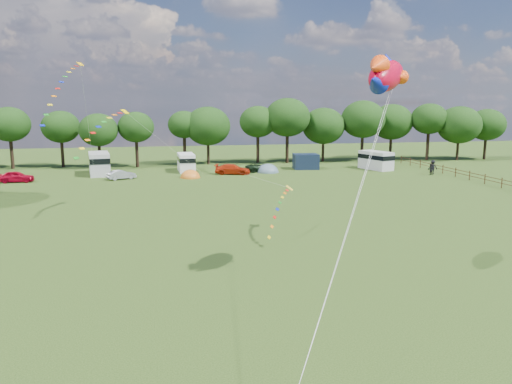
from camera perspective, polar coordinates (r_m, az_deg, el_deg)
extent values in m
plane|color=black|center=(24.81, 3.64, -12.39)|extent=(180.00, 180.00, 0.00)
cylinder|color=black|center=(80.96, -26.13, 3.90)|extent=(0.49, 0.49, 4.25)
ellipsoid|color=black|center=(80.68, -26.37, 6.95)|extent=(5.86, 5.86, 4.98)
cylinder|color=black|center=(80.07, -21.24, 4.06)|extent=(0.47, 0.47, 3.90)
ellipsoid|color=black|center=(79.79, -21.43, 6.95)|extent=(5.58, 5.58, 4.74)
cylinder|color=black|center=(76.27, -17.43, 3.89)|extent=(0.44, 0.44, 3.56)
ellipsoid|color=black|center=(75.98, -17.58, 6.78)|extent=(5.56, 5.56, 4.73)
cylinder|color=black|center=(76.81, -13.44, 4.26)|extent=(0.47, 0.47, 3.95)
ellipsoid|color=black|center=(76.52, -13.57, 7.22)|extent=(5.33, 5.33, 4.53)
cylinder|color=black|center=(78.61, -8.15, 4.71)|extent=(0.50, 0.50, 4.33)
ellipsoid|color=black|center=(78.34, -8.23, 7.64)|extent=(4.95, 4.95, 4.21)
cylinder|color=black|center=(78.47, -5.48, 4.38)|extent=(0.43, 0.43, 3.31)
ellipsoid|color=black|center=(78.16, -5.53, 7.51)|extent=(7.03, 7.03, 5.98)
cylinder|color=black|center=(79.81, 0.21, 4.90)|extent=(0.50, 0.50, 4.36)
ellipsoid|color=black|center=(79.53, 0.21, 8.04)|extent=(5.84, 5.84, 4.97)
cylinder|color=black|center=(79.98, 3.58, 4.96)|extent=(0.51, 0.51, 4.55)
ellipsoid|color=black|center=(79.68, 3.62, 8.51)|extent=(7.15, 7.15, 6.08)
cylinder|color=black|center=(82.50, 7.66, 4.58)|extent=(0.42, 0.42, 3.21)
ellipsoid|color=black|center=(82.21, 7.72, 7.49)|extent=(6.90, 6.90, 5.86)
cylinder|color=black|center=(84.15, 12.02, 4.89)|extent=(0.48, 0.48, 4.17)
ellipsoid|color=black|center=(83.86, 12.14, 8.13)|extent=(7.16, 7.16, 6.09)
cylinder|color=black|center=(88.40, 15.11, 4.84)|extent=(0.45, 0.45, 3.66)
ellipsoid|color=black|center=(88.13, 15.25, 7.73)|extent=(7.05, 7.05, 5.99)
cylinder|color=black|center=(88.71, 19.01, 4.97)|extent=(0.52, 0.52, 4.65)
ellipsoid|color=black|center=(88.46, 19.18, 7.91)|extent=(5.96, 5.96, 5.06)
cylinder|color=black|center=(90.12, 22.03, 4.39)|extent=(0.42, 0.42, 3.19)
ellipsoid|color=black|center=(89.84, 22.21, 7.12)|extent=(7.23, 7.23, 6.14)
cylinder|color=black|center=(93.47, 24.68, 4.49)|extent=(0.44, 0.44, 3.52)
ellipsoid|color=black|center=(93.22, 24.87, 6.99)|extent=(6.22, 6.22, 5.28)
cylinder|color=#472D19|center=(62.69, 26.28, 0.94)|extent=(0.12, 0.12, 1.20)
cylinder|color=#472D19|center=(61.48, 27.14, 1.04)|extent=(0.08, 3.00, 0.08)
cylinder|color=#472D19|center=(61.53, 27.11, 0.67)|extent=(0.08, 3.00, 0.08)
cylinder|color=#472D19|center=(65.07, 24.69, 1.37)|extent=(0.12, 0.12, 1.20)
cylinder|color=#472D19|center=(63.83, 25.49, 1.47)|extent=(0.08, 3.00, 0.08)
cylinder|color=#472D19|center=(63.88, 25.47, 1.11)|extent=(0.08, 3.00, 0.08)
cylinder|color=#472D19|center=(67.50, 23.22, 1.76)|extent=(0.12, 0.12, 1.20)
cylinder|color=#472D19|center=(66.23, 23.96, 1.86)|extent=(0.08, 3.00, 0.08)
cylinder|color=#472D19|center=(66.29, 23.94, 1.52)|extent=(0.08, 3.00, 0.08)
cylinder|color=#472D19|center=(69.97, 21.85, 2.12)|extent=(0.12, 0.12, 1.20)
cylinder|color=#472D19|center=(68.69, 22.54, 2.23)|extent=(0.08, 3.00, 0.08)
cylinder|color=#472D19|center=(68.74, 22.52, 1.90)|extent=(0.08, 3.00, 0.08)
cylinder|color=#472D19|center=(72.48, 20.57, 2.46)|extent=(0.12, 0.12, 1.20)
cylinder|color=#472D19|center=(71.18, 21.22, 2.57)|extent=(0.08, 3.00, 0.08)
cylinder|color=#472D19|center=(71.23, 21.20, 2.25)|extent=(0.08, 3.00, 0.08)
cylinder|color=#472D19|center=(75.03, 19.38, 2.77)|extent=(0.12, 0.12, 1.20)
cylinder|color=#472D19|center=(73.71, 19.98, 2.89)|extent=(0.08, 3.00, 0.08)
cylinder|color=#472D19|center=(73.76, 19.96, 2.58)|extent=(0.08, 3.00, 0.08)
cylinder|color=#472D19|center=(77.61, 18.27, 3.06)|extent=(0.12, 0.12, 1.20)
cylinder|color=#472D19|center=(76.28, 18.83, 3.18)|extent=(0.08, 3.00, 0.08)
cylinder|color=#472D19|center=(76.32, 18.81, 2.88)|extent=(0.08, 3.00, 0.08)
cylinder|color=#472D19|center=(80.22, 17.23, 3.34)|extent=(0.12, 0.12, 1.20)
cylinder|color=#472D19|center=(78.87, 17.75, 3.46)|extent=(0.08, 3.00, 0.08)
cylinder|color=#472D19|center=(78.92, 17.74, 3.17)|extent=(0.08, 3.00, 0.08)
cylinder|color=#472D19|center=(82.86, 16.25, 3.59)|extent=(0.12, 0.12, 1.20)
cylinder|color=#472D19|center=(81.50, 16.74, 3.71)|extent=(0.08, 3.00, 0.08)
cylinder|color=#472D19|center=(81.54, 16.73, 3.43)|extent=(0.08, 3.00, 0.08)
imported|color=#A9041E|center=(66.96, -25.73, 1.59)|extent=(4.17, 1.66, 1.39)
imported|color=gray|center=(64.93, -15.13, 1.92)|extent=(3.54, 2.54, 1.18)
imported|color=#B7280B|center=(67.21, -2.69, 2.61)|extent=(4.94, 3.16, 1.37)
imported|color=black|center=(69.79, 0.65, 2.84)|extent=(4.77, 2.78, 1.22)
cube|color=#B6B5B8|center=(69.94, -17.47, 3.10)|extent=(3.36, 6.21, 2.95)
cube|color=black|center=(69.87, -17.50, 3.59)|extent=(3.42, 6.34, 0.70)
cylinder|color=black|center=(68.23, -17.36, 2.04)|extent=(0.87, 0.42, 0.83)
cylinder|color=black|center=(71.91, -17.49, 2.43)|extent=(0.87, 0.42, 0.83)
cube|color=white|center=(70.72, -7.98, 3.36)|extent=(2.30, 5.06, 2.49)
cube|color=black|center=(70.66, -7.99, 3.77)|extent=(2.35, 5.16, 0.59)
cylinder|color=black|center=(69.28, -7.85, 2.48)|extent=(0.71, 0.28, 0.70)
cylinder|color=black|center=(72.38, -8.08, 2.80)|extent=(0.71, 0.28, 0.70)
cube|color=silver|center=(74.15, 13.53, 3.54)|extent=(3.68, 5.65, 2.61)
cube|color=black|center=(74.09, 13.55, 3.94)|extent=(3.76, 5.77, 0.62)
cylinder|color=black|center=(73.06, 14.36, 2.66)|extent=(0.78, 0.48, 0.74)
cylinder|color=black|center=(75.48, 12.67, 2.96)|extent=(0.78, 0.48, 0.74)
ellipsoid|color=orange|center=(64.70, -7.52, 1.65)|extent=(2.48, 2.85, 2.04)
cylinder|color=orange|center=(64.70, -7.52, 1.67)|extent=(2.60, 2.60, 0.08)
ellipsoid|color=slate|center=(69.24, 1.34, 2.29)|extent=(2.97, 3.41, 2.32)
cylinder|color=slate|center=(69.24, 1.34, 2.31)|extent=(3.12, 3.12, 0.08)
cube|color=black|center=(72.97, 5.71, 3.50)|extent=(3.77, 3.18, 2.19)
ellipsoid|color=#BC021E|center=(26.18, 14.65, 12.72)|extent=(3.60, 3.79, 2.20)
ellipsoid|color=gold|center=(26.17, 14.63, 12.34)|extent=(2.24, 2.36, 1.21)
cone|color=#FF480D|center=(24.61, 13.56, 13.75)|extent=(1.62, 1.65, 1.16)
cone|color=#09189D|center=(24.57, 13.50, 12.15)|extent=(1.62, 1.65, 1.16)
cone|color=#09189D|center=(26.33, 14.79, 14.25)|extent=(1.27, 1.25, 0.98)
sphere|color=white|center=(27.57, 14.64, 13.01)|extent=(0.37, 0.37, 0.37)
sphere|color=black|center=(27.67, 14.58, 13.00)|extent=(0.18, 0.18, 0.18)
cube|color=#E9AA0A|center=(51.00, -19.45, 13.63)|extent=(0.71, 0.72, 0.34)
cube|color=red|center=(50.54, -19.83, 13.39)|extent=(0.47, 0.51, 0.09)
cube|color=orange|center=(50.07, -20.21, 13.10)|extent=(0.47, 0.51, 0.10)
cube|color=yellow|center=(49.60, -20.59, 12.71)|extent=(0.47, 0.51, 0.11)
cube|color=#198C1E|center=(49.14, -20.97, 12.22)|extent=(0.46, 0.51, 0.12)
cube|color=#0C1EB2|center=(48.67, -21.35, 11.63)|extent=(0.46, 0.50, 0.13)
cube|color=red|center=(48.21, -21.73, 10.93)|extent=(0.46, 0.50, 0.14)
cube|color=orange|center=(47.76, -22.11, 10.12)|extent=(0.45, 0.50, 0.14)
cube|color=yellow|center=(47.33, -22.49, 9.19)|extent=(0.45, 0.49, 0.15)
cube|color=#198C1E|center=(46.90, -22.86, 8.16)|extent=(0.45, 0.49, 0.16)
cube|color=#0C1EB2|center=(46.50, -23.23, 7.00)|extent=(0.44, 0.49, 0.17)
cube|color=#FFD700|center=(45.23, -14.75, 8.88)|extent=(0.77, 0.81, 0.38)
cube|color=red|center=(44.81, -15.30, 8.70)|extent=(0.48, 0.61, 0.11)
cube|color=orange|center=(44.39, -15.86, 8.48)|extent=(0.48, 0.60, 0.12)
cube|color=yellow|center=(43.98, -16.42, 8.14)|extent=(0.48, 0.60, 0.13)
cube|color=#198C1E|center=(43.58, -16.99, 7.69)|extent=(0.48, 0.60, 0.14)
cube|color=#0C1EB2|center=(43.20, -17.56, 7.13)|extent=(0.47, 0.60, 0.15)
cube|color=red|center=(42.82, -18.13, 6.44)|extent=(0.47, 0.60, 0.16)
cube|color=orange|center=(42.46, -18.71, 5.64)|extent=(0.46, 0.59, 0.17)
cube|color=yellow|center=(42.12, -19.28, 4.72)|extent=(0.46, 0.59, 0.17)
cube|color=#198C1E|center=(41.80, -19.86, 3.67)|extent=(0.45, 0.59, 0.18)
cube|color=yellow|center=(37.54, 3.84, 0.47)|extent=(0.69, 0.74, 0.37)
cube|color=red|center=(36.96, 3.59, 0.20)|extent=(0.40, 0.59, 0.10)
cube|color=orange|center=(36.38, 3.32, -0.13)|extent=(0.40, 0.59, 0.11)
cube|color=yellow|center=(35.83, 3.04, -0.60)|extent=(0.39, 0.58, 0.12)
cube|color=#198C1E|center=(35.29, 2.75, -1.22)|extent=(0.39, 0.58, 0.13)
cube|color=#0C1EB2|center=(34.78, 2.46, -1.98)|extent=(0.39, 0.58, 0.14)
cube|color=red|center=(34.29, 2.15, -2.89)|extent=(0.38, 0.58, 0.15)
cube|color=orange|center=(33.83, 1.83, -3.96)|extent=(0.38, 0.58, 0.16)
cube|color=yellow|center=(33.40, 1.51, -5.20)|extent=(0.37, 0.57, 0.17)
imported|color=black|center=(70.40, 19.30, 2.45)|extent=(0.76, 0.51, 1.50)
imported|color=black|center=(71.17, 19.55, 2.69)|extent=(1.32, 0.75, 1.93)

